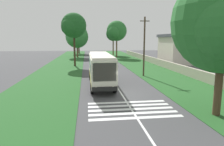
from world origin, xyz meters
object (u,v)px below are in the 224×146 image
object	(u,v)px
trailing_car_2	(93,55)
roadside_tree_right_0	(113,34)
roadside_tree_right_2	(116,31)
roadside_building	(181,49)
roadside_tree_left_0	(73,26)
roadside_tree_left_2	(78,34)
trailing_car_0	(112,62)
utility_pole	(144,46)
trailing_car_1	(93,58)
coach_bus	(100,67)
roadside_tree_left_1	(76,37)
roadside_tree_right_1	(221,24)

from	to	relation	value
trailing_car_2	roadside_tree_right_0	bearing A→B (deg)	-42.38
roadside_tree_right_2	roadside_building	distance (m)	21.71
roadside_tree_left_0	roadside_tree_left_2	bearing A→B (deg)	0.83
trailing_car_0	trailing_car_2	distance (m)	18.78
trailing_car_2	roadside_tree_left_2	size ratio (longest dim) A/B	0.40
utility_pole	roadside_tree_left_2	bearing A→B (deg)	12.91
utility_pole	roadside_tree_right_2	bearing A→B (deg)	-1.03
trailing_car_1	roadside_building	xyz separation A→B (m)	(-8.06, -19.68, 2.68)
coach_bus	roadside_tree_left_2	size ratio (longest dim) A/B	1.03
roadside_tree_left_0	roadside_tree_right_2	bearing A→B (deg)	-30.92
roadside_tree_left_1	roadside_tree_left_2	size ratio (longest dim) A/B	0.88
trailing_car_1	roadside_tree_right_2	world-z (taller)	roadside_tree_right_2
trailing_car_1	roadside_tree_right_1	distance (m)	40.15
trailing_car_1	roadside_tree_right_1	world-z (taller)	roadside_tree_right_1
trailing_car_0	roadside_building	distance (m)	16.23
roadside_tree_right_1	roadside_tree_right_2	xyz separation A→B (m)	(48.25, 0.12, 1.34)
roadside_tree_left_0	roadside_tree_left_1	bearing A→B (deg)	0.96
roadside_tree_left_0	roadside_tree_left_1	distance (m)	20.31
trailing_car_1	roadside_tree_left_1	distance (m)	12.36
roadside_tree_left_0	roadside_tree_left_2	world-z (taller)	roadside_tree_left_2
trailing_car_1	roadside_tree_right_0	world-z (taller)	roadside_tree_right_0
coach_bus	roadside_tree_left_1	world-z (taller)	roadside_tree_left_1
roadside_tree_left_2	roadside_tree_right_1	xyz separation A→B (m)	(-66.30, -12.23, -0.88)
roadside_tree_left_0	roadside_tree_right_0	size ratio (longest dim) A/B	1.10
coach_bus	trailing_car_2	distance (m)	37.80
trailing_car_0	roadside_tree_right_1	size ratio (longest dim) A/B	0.42
trailing_car_2	roadside_tree_right_0	world-z (taller)	roadside_tree_right_0
trailing_car_1	roadside_tree_right_1	xyz separation A→B (m)	(-39.03, -7.45, 5.81)
roadside_tree_right_2	trailing_car_1	bearing A→B (deg)	141.53
roadside_tree_left_0	coach_bus	bearing A→B (deg)	-166.99
trailing_car_2	roadside_tree_right_1	size ratio (longest dim) A/B	0.42
roadside_tree_left_0	roadside_tree_right_2	distance (m)	22.52
trailing_car_0	roadside_building	xyz separation A→B (m)	(0.77, -15.99, 2.68)
trailing_car_2	roadside_tree_left_1	distance (m)	7.20
coach_bus	roadside_tree_right_0	size ratio (longest dim) A/B	1.15
trailing_car_2	roadside_tree_right_2	xyz separation A→B (m)	(-0.39, -7.19, 7.16)
trailing_car_1	roadside_tree_left_2	distance (m)	28.48
trailing_car_0	roadside_tree_left_1	distance (m)	21.38
roadside_tree_left_0	roadside_tree_right_2	world-z (taller)	roadside_tree_right_2
roadside_tree_left_1	roadside_building	bearing A→B (deg)	-126.84
trailing_car_2	roadside_building	distance (m)	26.48
roadside_tree_right_0	roadside_tree_right_2	world-z (taller)	roadside_tree_right_2
trailing_car_1	roadside_tree_left_2	xyz separation A→B (m)	(27.27, 4.78, 6.69)
coach_bus	roadside_tree_left_0	world-z (taller)	roadside_tree_left_0
trailing_car_2	roadside_tree_left_0	size ratio (longest dim) A/B	0.40
roadside_tree_left_2	utility_pole	size ratio (longest dim) A/B	1.26
trailing_car_1	trailing_car_2	xyz separation A→B (m)	(9.61, -0.14, 0.00)
roadside_tree_left_1	roadside_tree_right_1	xyz separation A→B (m)	(-49.15, -12.03, 0.40)
trailing_car_0	utility_pole	world-z (taller)	utility_pole
roadside_tree_right_2	trailing_car_2	bearing A→B (deg)	86.92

